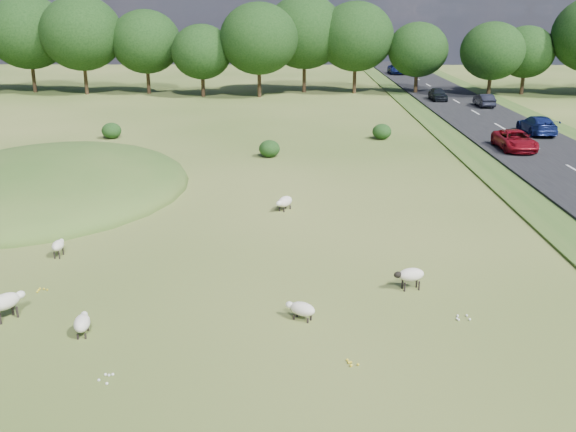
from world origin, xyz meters
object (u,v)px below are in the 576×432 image
(car_5, at_px, (515,140))
(sheep_1, at_px, (285,202))
(sheep_4, at_px, (82,323))
(car_6, at_px, (397,69))
(sheep_3, at_px, (302,309))
(car_0, at_px, (438,94))
(car_1, at_px, (484,100))
(sheep_2, at_px, (58,245))
(sheep_5, at_px, (410,275))
(car_7, at_px, (537,125))
(sheep_6, at_px, (6,302))
(car_2, at_px, (420,69))

(car_5, bearing_deg, sheep_1, -139.00)
(sheep_4, xyz_separation_m, car_5, (22.52, 27.59, 0.52))
(car_5, relative_size, car_6, 0.90)
(sheep_3, bearing_deg, car_0, -77.43)
(car_1, xyz_separation_m, car_5, (-3.80, -21.73, 0.02))
(car_1, bearing_deg, sheep_2, 55.30)
(sheep_1, height_order, car_1, car_1)
(sheep_5, xyz_separation_m, car_7, (15.30, 30.23, 0.40))
(sheep_6, bearing_deg, sheep_1, -1.10)
(sheep_4, height_order, car_1, car_1)
(car_5, bearing_deg, sheep_4, -129.22)
(sheep_4, relative_size, car_6, 0.22)
(sheep_2, height_order, car_1, car_1)
(sheep_3, relative_size, sheep_5, 0.93)
(car_1, bearing_deg, car_7, 90.00)
(sheep_2, distance_m, sheep_4, 7.45)
(car_2, bearing_deg, sheep_3, 77.14)
(sheep_1, xyz_separation_m, sheep_4, (-6.18, -13.39, -0.05))
(car_5, distance_m, car_7, 7.31)
(sheep_1, xyz_separation_m, car_0, (16.34, 40.78, 0.48))
(sheep_1, relative_size, sheep_6, 1.01)
(car_0, bearing_deg, sheep_3, -106.32)
(sheep_3, bearing_deg, car_1, -82.96)
(sheep_2, xyz_separation_m, sheep_3, (10.16, -5.61, -0.10))
(sheep_6, bearing_deg, sheep_3, -54.33)
(sheep_1, relative_size, sheep_5, 1.07)
(sheep_4, height_order, car_7, car_7)
(sheep_1, relative_size, car_0, 0.32)
(sheep_2, bearing_deg, sheep_1, -55.49)
(car_2, height_order, car_7, car_2)
(sheep_1, distance_m, car_2, 75.18)
(sheep_5, relative_size, car_1, 0.30)
(sheep_2, height_order, sheep_6, sheep_6)
(sheep_2, relative_size, car_5, 0.20)
(car_1, relative_size, car_5, 0.82)
(sheep_6, xyz_separation_m, car_7, (29.17, 32.82, 0.34))
(sheep_6, xyz_separation_m, car_0, (25.37, 53.16, 0.29))
(car_0, bearing_deg, sheep_4, -112.57)
(sheep_3, distance_m, car_2, 86.87)
(car_0, relative_size, car_5, 0.83)
(sheep_4, bearing_deg, sheep_3, -90.22)
(sheep_6, height_order, car_7, car_7)
(car_5, bearing_deg, car_1, 80.08)
(sheep_5, relative_size, car_7, 0.24)
(sheep_5, distance_m, car_6, 82.16)
(car_1, xyz_separation_m, car_2, (0.00, 36.49, 0.07))
(sheep_3, height_order, car_6, car_6)
(sheep_5, height_order, car_6, car_6)
(car_1, bearing_deg, sheep_5, 71.49)
(sheep_1, height_order, sheep_3, sheep_1)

